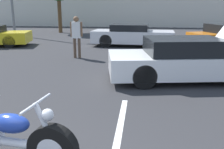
# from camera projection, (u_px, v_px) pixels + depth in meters

# --- Properties ---
(far_building) EXTENTS (32.00, 4.20, 4.40)m
(far_building) POSITION_uv_depth(u_px,v_px,m) (127.00, 5.00, 28.52)
(far_building) COLOR beige
(far_building) RESTS_ON ground
(show_car_hood_open) EXTENTS (4.95, 2.58, 2.15)m
(show_car_hood_open) POSITION_uv_depth(u_px,v_px,m) (189.00, 60.00, 7.40)
(show_car_hood_open) COLOR white
(show_car_hood_open) RESTS_ON ground
(parked_car_mid_left_row) EXTENTS (4.56, 2.02, 1.20)m
(parked_car_mid_left_row) POSITION_uv_depth(u_px,v_px,m) (132.00, 35.00, 13.92)
(parked_car_mid_left_row) COLOR silver
(parked_car_mid_left_row) RESTS_ON ground
(spectator_by_show_car) EXTENTS (0.52, 0.23, 1.75)m
(spectator_by_show_car) POSITION_uv_depth(u_px,v_px,m) (77.00, 33.00, 10.47)
(spectator_by_show_car) COLOR brown
(spectator_by_show_car) RESTS_ON ground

